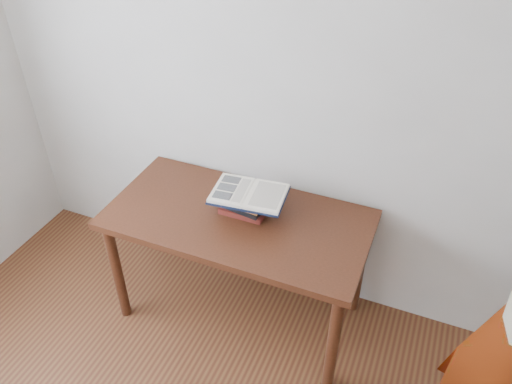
% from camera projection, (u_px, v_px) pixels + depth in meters
% --- Properties ---
extents(desk, '(1.37, 0.68, 0.73)m').
position_uv_depth(desk, '(238.00, 231.00, 2.64)').
color(desk, '#462011').
rests_on(desk, ground).
extents(book_stack, '(0.24, 0.20, 0.12)m').
position_uv_depth(book_stack, '(245.00, 202.00, 2.59)').
color(book_stack, '#5A1616').
rests_on(book_stack, desk).
extents(open_book, '(0.40, 0.30, 0.03)m').
position_uv_depth(open_book, '(249.00, 194.00, 2.52)').
color(open_book, black).
rests_on(open_book, book_stack).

